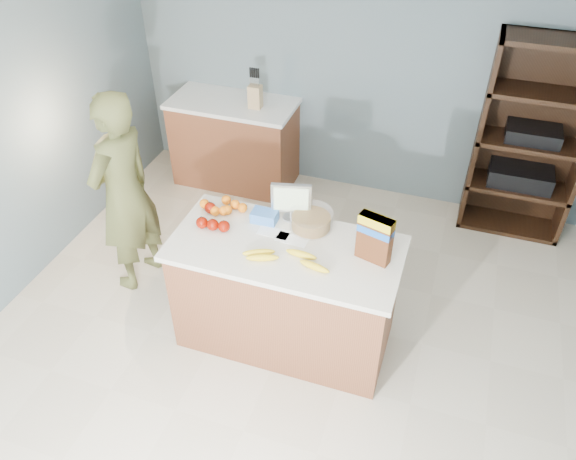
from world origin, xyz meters
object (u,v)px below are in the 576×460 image
(counter_peninsula, at_px, (286,298))
(shelving_unit, at_px, (529,143))
(person, at_px, (124,195))
(cereal_box, at_px, (375,235))
(tv, at_px, (291,200))

(counter_peninsula, distance_m, shelving_unit, 2.61)
(counter_peninsula, height_order, person, person)
(counter_peninsula, distance_m, person, 1.48)
(counter_peninsula, distance_m, cereal_box, 0.89)
(counter_peninsula, xyz_separation_m, cereal_box, (0.57, 0.06, 0.68))
(counter_peninsula, relative_size, tv, 5.53)
(shelving_unit, distance_m, tv, 2.38)
(shelving_unit, bearing_deg, cereal_box, -116.12)
(tv, height_order, cereal_box, cereal_box)
(person, relative_size, tv, 5.99)
(person, height_order, cereal_box, person)
(shelving_unit, relative_size, cereal_box, 5.34)
(shelving_unit, height_order, tv, shelving_unit)
(counter_peninsula, bearing_deg, person, 170.05)
(shelving_unit, relative_size, tv, 6.38)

